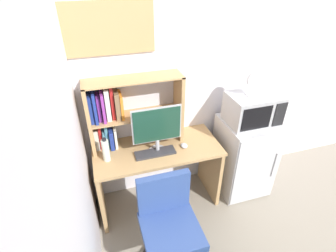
# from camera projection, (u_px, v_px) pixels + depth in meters

# --- Properties ---
(wall_back) EXTENTS (6.40, 0.04, 2.60)m
(wall_back) POSITION_uv_depth(u_px,v_px,m) (272.00, 66.00, 2.74)
(wall_back) COLOR silver
(wall_back) RESTS_ON ground_plane
(desk) EXTENTS (1.21, 0.55, 0.73)m
(desk) POSITION_uv_depth(u_px,v_px,m) (158.00, 166.00, 2.60)
(desk) COLOR tan
(desk) RESTS_ON ground_plane
(hutch_bookshelf) EXTENTS (0.87, 0.24, 0.67)m
(hutch_bookshelf) POSITION_uv_depth(u_px,v_px,m) (120.00, 112.00, 2.35)
(hutch_bookshelf) COLOR tan
(hutch_bookshelf) RESTS_ON desk
(monitor) EXTENTS (0.45, 0.16, 0.46)m
(monitor) POSITION_uv_depth(u_px,v_px,m) (157.00, 127.00, 2.30)
(monitor) COLOR #B7B7BC
(monitor) RESTS_ON desk
(keyboard) EXTENTS (0.38, 0.12, 0.02)m
(keyboard) POSITION_uv_depth(u_px,v_px,m) (155.00, 153.00, 2.41)
(keyboard) COLOR #333338
(keyboard) RESTS_ON desk
(computer_mouse) EXTENTS (0.06, 0.08, 0.03)m
(computer_mouse) POSITION_uv_depth(u_px,v_px,m) (184.00, 146.00, 2.49)
(computer_mouse) COLOR silver
(computer_mouse) RESTS_ON desk
(water_bottle) EXTENTS (0.06, 0.06, 0.24)m
(water_bottle) POSITION_uv_depth(u_px,v_px,m) (106.00, 150.00, 2.28)
(water_bottle) COLOR silver
(water_bottle) RESTS_ON desk
(mini_fridge) EXTENTS (0.53, 0.54, 0.87)m
(mini_fridge) POSITION_uv_depth(u_px,v_px,m) (244.00, 156.00, 2.85)
(mini_fridge) COLOR silver
(mini_fridge) RESTS_ON ground_plane
(microwave) EXTENTS (0.50, 0.35, 0.30)m
(microwave) POSITION_uv_depth(u_px,v_px,m) (253.00, 109.00, 2.53)
(microwave) COLOR #ADADB2
(microwave) RESTS_ON mini_fridge
(desk_fan) EXTENTS (0.16, 0.11, 0.25)m
(desk_fan) POSITION_uv_depth(u_px,v_px,m) (255.00, 82.00, 2.36)
(desk_fan) COLOR silver
(desk_fan) RESTS_ON microwave
(desk_chair) EXTENTS (0.52, 0.52, 0.85)m
(desk_chair) POSITION_uv_depth(u_px,v_px,m) (169.00, 231.00, 2.13)
(desk_chair) COLOR black
(desk_chair) RESTS_ON ground_plane
(wall_corkboard) EXTENTS (0.73, 0.02, 0.41)m
(wall_corkboard) POSITION_uv_depth(u_px,v_px,m) (109.00, 29.00, 2.05)
(wall_corkboard) COLOR tan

